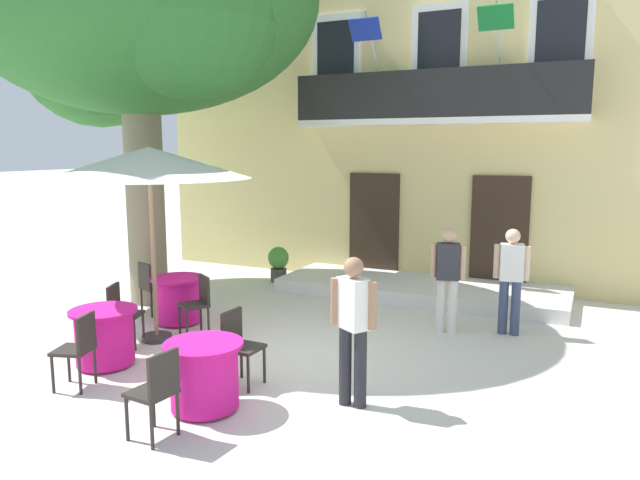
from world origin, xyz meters
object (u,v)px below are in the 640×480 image
at_px(cafe_table_front, 178,299).
at_px(cafe_umbrella, 149,164).
at_px(cafe_chair_front_0, 151,284).
at_px(pedestrian_near_entrance, 511,275).
at_px(pedestrian_mid_plaza, 448,274).
at_px(pedestrian_by_tree, 353,323).
at_px(cafe_table_middle, 105,337).
at_px(cafe_chair_middle_1, 79,346).
at_px(cafe_chair_near_tree_1, 157,388).
at_px(ground_planter_left, 278,262).
at_px(cafe_table_near_tree, 204,375).
at_px(cafe_chair_near_tree_0, 239,342).
at_px(plane_tree, 135,11).
at_px(cafe_chair_middle_0, 121,311).
at_px(cafe_chair_front_1, 198,301).

xyz_separation_m(cafe_table_front, cafe_umbrella, (0.27, -0.85, 2.22)).
bearing_deg(cafe_chair_front_0, pedestrian_near_entrance, 14.80).
xyz_separation_m(pedestrian_mid_plaza, pedestrian_by_tree, (-0.32, -3.03, 0.03)).
relative_size(cafe_table_middle, cafe_table_front, 1.00).
distance_m(cafe_chair_middle_1, cafe_table_front, 2.72).
bearing_deg(cafe_chair_middle_1, cafe_table_front, 103.99).
relative_size(cafe_umbrella, pedestrian_by_tree, 1.73).
bearing_deg(cafe_chair_near_tree_1, cafe_table_middle, 147.16).
distance_m(cafe_chair_front_0, ground_planter_left, 3.22).
bearing_deg(cafe_chair_middle_1, pedestrian_by_tree, 17.14).
relative_size(cafe_table_near_tree, pedestrian_mid_plaza, 0.53).
bearing_deg(cafe_chair_near_tree_0, cafe_table_front, 143.22).
bearing_deg(cafe_table_near_tree, pedestrian_by_tree, 28.91).
distance_m(plane_tree, cafe_chair_near_tree_1, 7.28).
relative_size(cafe_chair_middle_0, cafe_chair_middle_1, 1.00).
bearing_deg(cafe_chair_near_tree_0, ground_planter_left, 114.48).
xyz_separation_m(cafe_umbrella, pedestrian_mid_plaza, (3.81, 2.20, -1.69)).
bearing_deg(cafe_umbrella, pedestrian_mid_plaza, 30.02).
distance_m(cafe_chair_front_1, ground_planter_left, 3.73).
relative_size(cafe_chair_middle_1, cafe_chair_front_1, 1.00).
bearing_deg(cafe_chair_near_tree_1, cafe_table_near_tree, 89.90).
distance_m(cafe_table_near_tree, ground_planter_left, 6.23).
bearing_deg(cafe_chair_near_tree_0, plane_tree, 145.08).
distance_m(cafe_chair_near_tree_0, pedestrian_by_tree, 1.52).
distance_m(plane_tree, cafe_chair_middle_1, 6.22).
xyz_separation_m(plane_tree, cafe_chair_near_tree_1, (3.79, -4.12, -4.66)).
bearing_deg(cafe_chair_near_tree_1, cafe_chair_front_1, 120.16).
bearing_deg(cafe_umbrella, cafe_chair_near_tree_1, -48.94).
xyz_separation_m(cafe_chair_front_0, pedestrian_by_tree, (4.48, -1.87, 0.42)).
xyz_separation_m(cafe_chair_near_tree_0, pedestrian_by_tree, (1.46, 0.03, 0.42)).
xyz_separation_m(cafe_table_near_tree, ground_planter_left, (-2.33, 5.78, 0.03)).
height_order(cafe_table_near_tree, cafe_chair_near_tree_0, cafe_chair_near_tree_0).
xyz_separation_m(cafe_chair_near_tree_0, cafe_chair_front_0, (-3.02, 1.90, 0.00)).
height_order(cafe_table_front, pedestrian_mid_plaza, pedestrian_mid_plaza).
xyz_separation_m(cafe_chair_middle_1, pedestrian_by_tree, (3.10, 0.96, 0.42)).
relative_size(cafe_table_middle, pedestrian_by_tree, 0.51).
height_order(cafe_chair_near_tree_0, cafe_chair_middle_1, same).
bearing_deg(cafe_chair_front_1, cafe_chair_middle_1, -90.23).
height_order(ground_planter_left, pedestrian_near_entrance, pedestrian_near_entrance).
height_order(cafe_chair_near_tree_0, pedestrian_by_tree, pedestrian_by_tree).
distance_m(plane_tree, cafe_umbrella, 3.56).
bearing_deg(pedestrian_mid_plaza, ground_planter_left, 154.27).
height_order(cafe_table_middle, cafe_table_front, same).
distance_m(cafe_chair_near_tree_0, pedestrian_near_entrance, 4.34).
xyz_separation_m(cafe_umbrella, pedestrian_by_tree, (3.49, -0.83, -1.66)).
distance_m(cafe_table_front, pedestrian_by_tree, 4.15).
relative_size(cafe_chair_near_tree_0, cafe_chair_near_tree_1, 1.00).
height_order(cafe_chair_middle_0, cafe_chair_front_1, same).
bearing_deg(cafe_chair_front_1, cafe_chair_near_tree_1, -59.84).
bearing_deg(plane_tree, cafe_chair_middle_1, -59.17).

